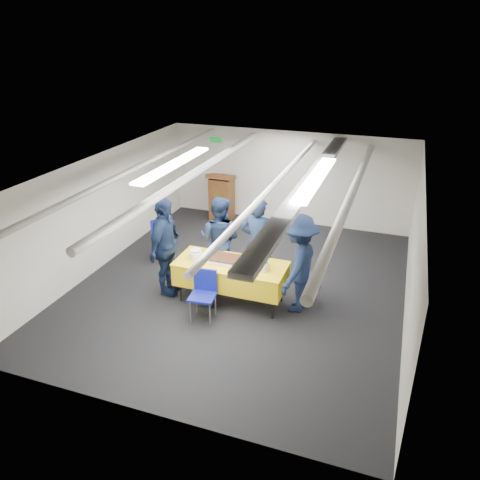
# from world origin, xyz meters

# --- Properties ---
(ground) EXTENTS (7.00, 7.00, 0.00)m
(ground) POSITION_xyz_m (0.00, 0.00, 0.00)
(ground) COLOR black
(ground) RESTS_ON ground
(room_shell) EXTENTS (6.00, 7.00, 2.30)m
(room_shell) POSITION_xyz_m (0.09, 0.41, 1.81)
(room_shell) COLOR silver
(room_shell) RESTS_ON ground
(serving_table) EXTENTS (1.97, 0.84, 0.77)m
(serving_table) POSITION_xyz_m (0.02, -0.59, 0.56)
(serving_table) COLOR black
(serving_table) RESTS_ON ground
(sheet_cake) EXTENTS (0.53, 0.41, 0.09)m
(sheet_cake) POSITION_xyz_m (-0.08, -0.58, 0.81)
(sheet_cake) COLOR white
(sheet_cake) RESTS_ON serving_table
(plate_stack_left) EXTENTS (0.23, 0.23, 0.18)m
(plate_stack_left) POSITION_xyz_m (-0.63, -0.64, 0.85)
(plate_stack_left) COLOR white
(plate_stack_left) RESTS_ON serving_table
(plate_stack_right) EXTENTS (0.22, 0.22, 0.18)m
(plate_stack_right) POSITION_xyz_m (0.62, -0.64, 0.85)
(plate_stack_right) COLOR white
(plate_stack_right) RESTS_ON serving_table
(podium) EXTENTS (0.62, 0.53, 1.25)m
(podium) POSITION_xyz_m (-1.60, 3.05, 0.61)
(podium) COLOR brown
(podium) RESTS_ON ground
(chair_near) EXTENTS (0.47, 0.47, 0.87)m
(chair_near) POSITION_xyz_m (-0.23, -1.22, 0.53)
(chair_near) COLOR gray
(chair_near) RESTS_ON ground
(chair_right) EXTENTS (0.49, 0.49, 0.87)m
(chair_right) POSITION_xyz_m (1.42, -0.17, 0.53)
(chair_right) COLOR gray
(chair_right) RESTS_ON ground
(chair_left) EXTENTS (0.59, 0.59, 0.87)m
(chair_left) POSITION_xyz_m (-1.96, 0.54, 0.53)
(chair_left) COLOR gray
(chair_left) RESTS_ON ground
(sailor_a) EXTENTS (0.72, 0.52, 1.86)m
(sailor_a) POSITION_xyz_m (0.33, -0.05, 0.93)
(sailor_a) COLOR #0E1832
(sailor_a) RESTS_ON ground
(sailor_b) EXTENTS (0.86, 0.68, 1.72)m
(sailor_b) POSITION_xyz_m (-0.46, 0.07, 0.86)
(sailor_b) COLOR #0E1832
(sailor_b) RESTS_ON ground
(sailor_c) EXTENTS (0.54, 1.12, 1.86)m
(sailor_c) POSITION_xyz_m (-1.21, -0.69, 0.93)
(sailor_c) COLOR #0E1832
(sailor_c) RESTS_ON ground
(sailor_d) EXTENTS (0.78, 1.20, 1.76)m
(sailor_d) POSITION_xyz_m (1.18, -0.44, 0.88)
(sailor_d) COLOR #0E1832
(sailor_d) RESTS_ON ground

